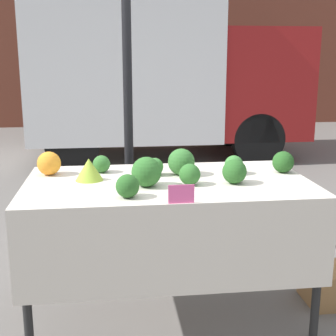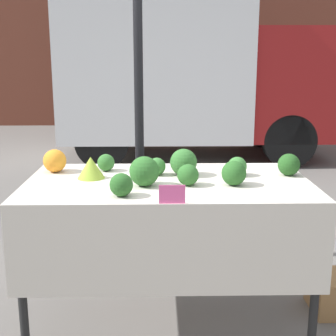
% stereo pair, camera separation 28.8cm
% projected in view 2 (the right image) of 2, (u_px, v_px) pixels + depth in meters
% --- Properties ---
extents(ground_plane, '(40.00, 40.00, 0.00)m').
position_uv_depth(ground_plane, '(168.00, 312.00, 3.10)').
color(ground_plane, slate).
extents(tent_pole, '(0.07, 0.07, 2.50)m').
position_uv_depth(tent_pole, '(139.00, 110.00, 3.61)').
color(tent_pole, black).
rests_on(tent_pole, ground_plane).
extents(parked_truck, '(4.40, 2.13, 2.78)m').
position_uv_depth(parked_truck, '(188.00, 70.00, 7.73)').
color(parked_truck, white).
rests_on(parked_truck, ground_plane).
extents(market_table, '(1.76, 0.97, 0.90)m').
position_uv_depth(market_table, '(168.00, 201.00, 2.85)').
color(market_table, beige).
rests_on(market_table, ground_plane).
extents(orange_cauliflower, '(0.15, 0.15, 0.15)m').
position_uv_depth(orange_cauliflower, '(55.00, 161.00, 3.10)').
color(orange_cauliflower, orange).
rests_on(orange_cauliflower, market_table).
extents(romanesco_head, '(0.17, 0.17, 0.14)m').
position_uv_depth(romanesco_head, '(91.00, 168.00, 2.94)').
color(romanesco_head, '#93B238').
rests_on(romanesco_head, market_table).
extents(broccoli_head_0, '(0.11, 0.11, 0.11)m').
position_uv_depth(broccoli_head_0, '(157.00, 166.00, 3.03)').
color(broccoli_head_0, '#387533').
rests_on(broccoli_head_0, market_table).
extents(broccoli_head_1, '(0.13, 0.13, 0.13)m').
position_uv_depth(broccoli_head_1, '(121.00, 185.00, 2.55)').
color(broccoli_head_1, '#285B23').
rests_on(broccoli_head_1, market_table).
extents(broccoli_head_2, '(0.18, 0.18, 0.18)m').
position_uv_depth(broccoli_head_2, '(144.00, 171.00, 2.76)').
color(broccoli_head_2, '#2D6628').
rests_on(broccoli_head_2, market_table).
extents(broccoli_head_3, '(0.12, 0.12, 0.12)m').
position_uv_depth(broccoli_head_3, '(106.00, 163.00, 3.13)').
color(broccoli_head_3, '#336B2D').
rests_on(broccoli_head_3, market_table).
extents(broccoli_head_4, '(0.17, 0.17, 0.17)m').
position_uv_depth(broccoli_head_4, '(184.00, 162.00, 3.01)').
color(broccoli_head_4, '#336B2D').
rests_on(broccoli_head_4, market_table).
extents(broccoli_head_5, '(0.12, 0.12, 0.12)m').
position_uv_depth(broccoli_head_5, '(237.00, 166.00, 3.01)').
color(broccoli_head_5, '#387533').
rests_on(broccoli_head_5, market_table).
extents(broccoli_head_6, '(0.15, 0.15, 0.15)m').
position_uv_depth(broccoli_head_6, '(234.00, 173.00, 2.78)').
color(broccoli_head_6, '#285B23').
rests_on(broccoli_head_6, market_table).
extents(broccoli_head_7, '(0.14, 0.14, 0.14)m').
position_uv_depth(broccoli_head_7, '(289.00, 165.00, 3.01)').
color(broccoli_head_7, '#23511E').
rests_on(broccoli_head_7, market_table).
extents(broccoli_head_8, '(0.13, 0.13, 0.13)m').
position_uv_depth(broccoli_head_8, '(188.00, 175.00, 2.77)').
color(broccoli_head_8, '#2D6628').
rests_on(broccoli_head_8, market_table).
extents(price_sign, '(0.14, 0.01, 0.10)m').
position_uv_depth(price_sign, '(172.00, 194.00, 2.43)').
color(price_sign, '#F45B9E').
rests_on(price_sign, market_table).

